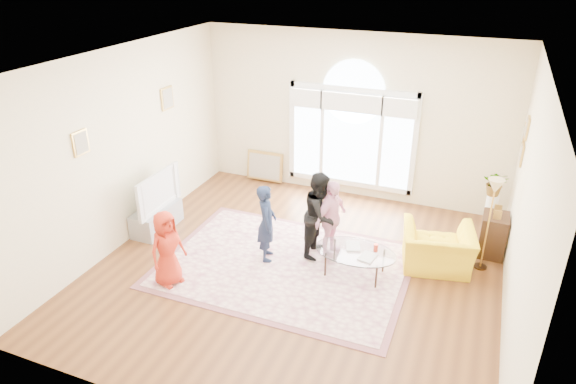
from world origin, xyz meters
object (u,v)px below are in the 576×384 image
at_px(area_rug, 285,265).
at_px(coffee_table, 355,252).
at_px(television, 154,190).
at_px(armchair, 437,249).
at_px(tv_console, 157,218).

height_order(area_rug, coffee_table, coffee_table).
height_order(television, armchair, television).
relative_size(area_rug, television, 3.06).
bearing_deg(tv_console, coffee_table, -1.11).
bearing_deg(armchair, area_rug, 9.24).
relative_size(area_rug, tv_console, 3.60).
height_order(area_rug, armchair, armchair).
distance_m(television, coffee_table, 3.63).
bearing_deg(television, tv_console, 180.00).
height_order(tv_console, coffee_table, coffee_table).
relative_size(area_rug, armchair, 3.43).
xyz_separation_m(tv_console, coffee_table, (3.62, -0.07, 0.19)).
bearing_deg(coffee_table, tv_console, 180.00).
height_order(coffee_table, armchair, armchair).
bearing_deg(coffee_table, armchair, 31.42).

